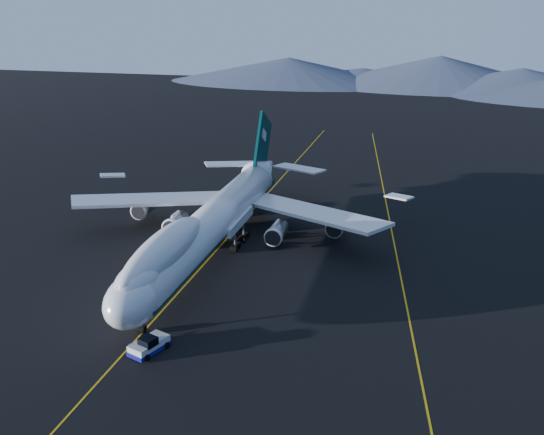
# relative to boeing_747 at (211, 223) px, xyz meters

# --- Properties ---
(ground) EXTENTS (500.00, 500.00, 0.00)m
(ground) POSITION_rel_boeing_747_xyz_m (-0.00, -0.03, -5.81)
(ground) COLOR black
(ground) RESTS_ON ground
(taxiway_line_main) EXTENTS (0.25, 220.00, 0.01)m
(taxiway_line_main) POSITION_rel_boeing_747_xyz_m (-0.00, -0.03, -5.80)
(taxiway_line_main) COLOR #CC9E0C
(taxiway_line_main) RESTS_ON ground
(taxiway_line_side) EXTENTS (28.08, 198.09, 0.01)m
(taxiway_line_side) POSITION_rel_boeing_747_xyz_m (30.00, 9.97, -5.80)
(taxiway_line_side) COLOR #CC9E0C
(taxiway_line_side) RESTS_ON ground
(boeing_747) EXTENTS (59.62, 72.43, 19.37)m
(boeing_747) POSITION_rel_boeing_747_xyz_m (0.00, 0.00, 0.00)
(boeing_747) COLOR silver
(boeing_747) RESTS_ON ground
(pushback_tug) EXTENTS (4.23, 5.75, 2.25)m
(pushback_tug) POSITION_rel_boeing_747_xyz_m (2.81, -30.25, -5.10)
(pushback_tug) COLOR silver
(pushback_tug) RESTS_ON ground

